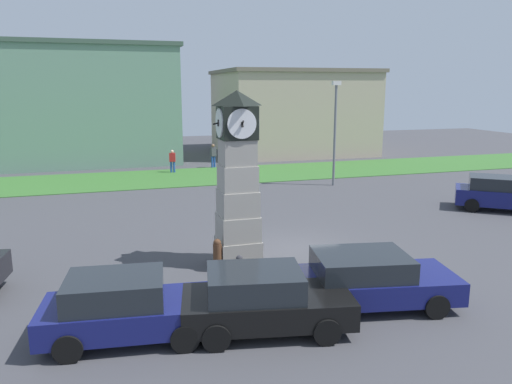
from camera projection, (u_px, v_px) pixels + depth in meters
name	position (u px, v px, depth m)	size (l,w,h in m)	color
ground_plane	(294.00, 248.00, 18.06)	(84.64, 84.64, 0.00)	#424247
clock_tower	(238.00, 185.00, 16.05)	(1.47, 1.46, 5.64)	#9D988E
bollard_near_tower	(217.00, 255.00, 15.75)	(0.28, 0.28, 1.07)	brown
bollard_mid_row	(239.00, 270.00, 14.62)	(0.23, 0.23, 0.93)	#333338
bollard_far_row	(271.00, 284.00, 13.56)	(0.24, 0.24, 0.98)	maroon
bollard_end_row	(299.00, 304.00, 12.24)	(0.25, 0.25, 1.04)	maroon
car_navy_sedan	(125.00, 307.00, 11.49)	(4.14, 2.28, 1.53)	navy
car_near_tower	(263.00, 300.00, 11.88)	(4.29, 2.52, 1.52)	black
car_by_building	(369.00, 279.00, 13.24)	(4.66, 2.74, 1.45)	navy
car_silver_hatch	(498.00, 193.00, 23.52)	(4.16, 3.79, 1.60)	navy
pedestrian_near_bench	(213.00, 154.00, 35.66)	(0.46, 0.37, 1.72)	#264CA5
pedestrian_crossing_lot	(172.00, 160.00, 33.63)	(0.44, 0.32, 1.56)	#264CA5
street_lamp_near_road	(335.00, 126.00, 28.86)	(0.50, 0.24, 6.05)	slate
warehouse_blue_far	(71.00, 104.00, 37.81)	(16.07, 9.47, 8.85)	gray
storefront_low_left	(290.00, 111.00, 44.28)	(12.80, 12.04, 7.14)	#B7A88E
grass_verge_far	(261.00, 173.00, 33.61)	(50.78, 6.51, 0.04)	#386B2D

